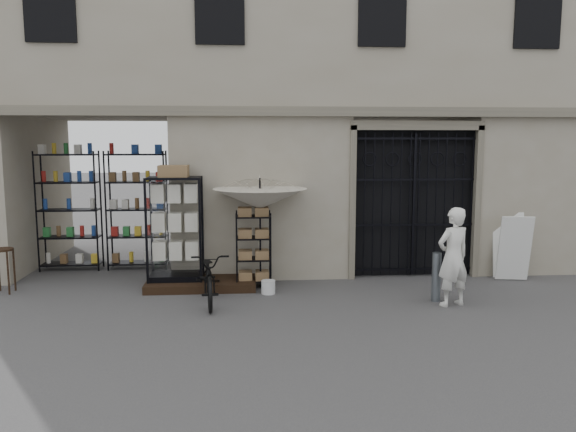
{
  "coord_description": "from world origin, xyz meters",
  "views": [
    {
      "loc": [
        -1.58,
        -8.67,
        2.71
      ],
      "look_at": [
        -0.8,
        1.4,
        1.35
      ],
      "focal_mm": 35.0,
      "sensor_mm": 36.0,
      "label": 1
    }
  ],
  "objects": [
    {
      "name": "easel_sign",
      "position": [
        3.6,
        1.72,
        0.66
      ],
      "size": [
        0.71,
        0.79,
        1.27
      ],
      "rotation": [
        0.0,
        0.0,
        -0.17
      ],
      "color": "silver",
      "rests_on": "ground"
    },
    {
      "name": "shop_shelving",
      "position": [
        -4.55,
        3.3,
        1.25
      ],
      "size": [
        2.7,
        0.5,
        2.5
      ],
      "primitive_type": "cube",
      "color": "black",
      "rests_on": "ground"
    },
    {
      "name": "step_platform",
      "position": [
        -2.4,
        1.55,
        0.07
      ],
      "size": [
        2.0,
        0.9,
        0.15
      ],
      "primitive_type": "cube",
      "color": "black",
      "rests_on": "ground"
    },
    {
      "name": "main_building",
      "position": [
        0.0,
        4.0,
        4.5
      ],
      "size": [
        14.0,
        4.0,
        9.0
      ],
      "primitive_type": "cube",
      "color": "gray",
      "rests_on": "ground"
    },
    {
      "name": "white_bucket",
      "position": [
        -1.18,
        1.07,
        0.12
      ],
      "size": [
        0.31,
        0.31,
        0.24
      ],
      "primitive_type": "cylinder",
      "rotation": [
        0.0,
        0.0,
        0.33
      ],
      "color": "silver",
      "rests_on": "ground"
    },
    {
      "name": "shopkeeper",
      "position": [
        1.82,
        0.11,
        0.0
      ],
      "size": [
        1.11,
        1.75,
        0.39
      ],
      "primitive_type": "imported",
      "rotation": [
        0.0,
        0.0,
        3.48
      ],
      "color": "silver",
      "rests_on": "ground"
    },
    {
      "name": "display_cabinet",
      "position": [
        -2.87,
        1.65,
        1.01
      ],
      "size": [
        1.09,
        0.86,
        2.06
      ],
      "rotation": [
        0.0,
        0.0,
        -0.33
      ],
      "color": "black",
      "rests_on": "step_platform"
    },
    {
      "name": "wooden_stool",
      "position": [
        -5.9,
        1.49,
        0.42
      ],
      "size": [
        0.43,
        0.43,
        0.81
      ],
      "rotation": [
        0.0,
        0.0,
        0.14
      ],
      "color": "black",
      "rests_on": "ground"
    },
    {
      "name": "ground",
      "position": [
        0.0,
        0.0,
        0.0
      ],
      "size": [
        80.0,
        80.0,
        0.0
      ],
      "primitive_type": "plane",
      "color": "#232326",
      "rests_on": "ground"
    },
    {
      "name": "steel_bollard",
      "position": [
        1.64,
        0.38,
        0.42
      ],
      "size": [
        0.16,
        0.16,
        0.84
      ],
      "primitive_type": "cylinder",
      "rotation": [
        0.0,
        0.0,
        0.05
      ],
      "color": "slate",
      "rests_on": "ground"
    },
    {
      "name": "market_umbrella",
      "position": [
        -1.3,
        1.53,
        1.76
      ],
      "size": [
        1.76,
        1.79,
        2.44
      ],
      "rotation": [
        0.0,
        0.0,
        0.2
      ],
      "color": "black",
      "rests_on": "ground"
    },
    {
      "name": "iron_gate",
      "position": [
        1.75,
        2.28,
        1.5
      ],
      "size": [
        2.5,
        0.21,
        3.0
      ],
      "color": "black",
      "rests_on": "ground"
    },
    {
      "name": "bicycle",
      "position": [
        -2.19,
        0.59,
        0.0
      ],
      "size": [
        0.69,
        0.96,
        1.72
      ],
      "primitive_type": "imported",
      "rotation": [
        0.0,
        0.0,
        0.1
      ],
      "color": "black",
      "rests_on": "ground"
    },
    {
      "name": "wire_rack",
      "position": [
        -1.43,
        1.55,
        0.69
      ],
      "size": [
        0.69,
        0.55,
        1.42
      ],
      "rotation": [
        0.0,
        0.0,
        -0.19
      ],
      "color": "black",
      "rests_on": "ground"
    },
    {
      "name": "shop_recess",
      "position": [
        -4.5,
        2.8,
        1.5
      ],
      "size": [
        3.0,
        1.7,
        3.0
      ],
      "primitive_type": "cube",
      "color": "black",
      "rests_on": "ground"
    }
  ]
}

